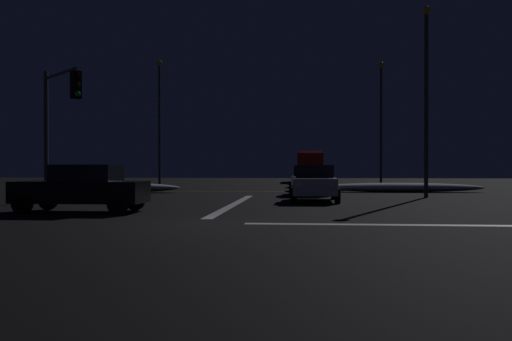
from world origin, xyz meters
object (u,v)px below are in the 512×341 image
sedan_orange (307,175)px  sedan_black_crossing (82,188)px  box_truck (310,165)px  streetlamp_right_near (426,88)px  streetlamp_left_far (159,114)px  traffic_signal_nw (59,110)px  sedan_green (308,176)px  sedan_blue (312,178)px  sedan_silver (309,180)px  streetlamp_right_far (381,115)px  sedan_white (314,183)px

sedan_orange → sedan_black_crossing: 31.30m
sedan_black_crossing → box_truck: bearing=78.3°
sedan_orange → streetlamp_right_near: size_ratio=0.46×
box_truck → streetlamp_left_far: bearing=-134.6°
box_truck → traffic_signal_nw: (-10.37, -34.49, 2.06)m
sedan_green → streetlamp_left_far: 12.92m
sedan_blue → sedan_orange: bearing=91.2°
sedan_silver → streetlamp_right_near: streetlamp_right_near is taller
sedan_blue → sedan_green: same height
streetlamp_right_near → traffic_signal_nw: bearing=-158.4°
sedan_blue → box_truck: bearing=89.7°
sedan_green → sedan_orange: (-0.04, 6.51, 0.00)m
sedan_orange → traffic_signal_nw: bearing=-110.6°
box_truck → traffic_signal_nw: traffic_signal_nw is taller
sedan_silver → streetlamp_right_far: streetlamp_right_far is taller
sedan_silver → traffic_signal_nw: traffic_signal_nw is taller
sedan_silver → box_truck: bearing=89.3°
sedan_white → streetlamp_right_far: (5.47, 19.33, 4.69)m
streetlamp_right_near → streetlamp_left_far: bearing=137.4°
sedan_white → sedan_green: size_ratio=1.00×
sedan_green → sedan_orange: bearing=90.4°
sedan_silver → sedan_black_crossing: bearing=-122.2°
streetlamp_left_far → streetlamp_right_near: bearing=-42.6°
sedan_green → streetlamp_left_far: (-11.77, 2.10, 4.91)m
sedan_silver → traffic_signal_nw: 13.33m
sedan_black_crossing → traffic_signal_nw: (-2.49, 3.75, 2.97)m
streetlamp_right_far → streetlamp_left_far: streetlamp_left_far is taller
box_truck → streetlamp_right_far: streetlamp_right_far is taller
sedan_orange → traffic_signal_nw: traffic_signal_nw is taller
sedan_black_crossing → streetlamp_right_far: 29.51m
traffic_signal_nw → sedan_green: bearing=63.4°
box_truck → streetlamp_right_far: size_ratio=0.86×
sedan_orange → streetlamp_left_far: 13.46m
sedan_black_crossing → sedan_silver: bearing=57.8°
sedan_green → sedan_black_crossing: same height
traffic_signal_nw → sedan_black_crossing: bearing=-56.4°
box_truck → traffic_signal_nw: 36.07m
traffic_signal_nw → box_truck: bearing=73.3°
sedan_orange → streetlamp_left_far: (-11.73, -4.41, 4.91)m
sedan_orange → streetlamp_right_near: (5.69, -20.41, 4.55)m
sedan_blue → sedan_orange: size_ratio=1.00×
sedan_green → streetlamp_right_near: size_ratio=0.46×
sedan_blue → sedan_black_crossing: 19.64m
sedan_green → sedan_orange: 6.51m
sedan_silver → traffic_signal_nw: (-10.05, -8.24, 2.97)m
sedan_white → traffic_signal_nw: (-10.23, -2.88, 2.97)m
sedan_white → box_truck: box_truck is taller
sedan_white → streetlamp_left_far: size_ratio=0.43×
sedan_blue → streetlamp_right_near: streetlamp_right_near is taller
sedan_black_crossing → sedan_green: bearing=72.4°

